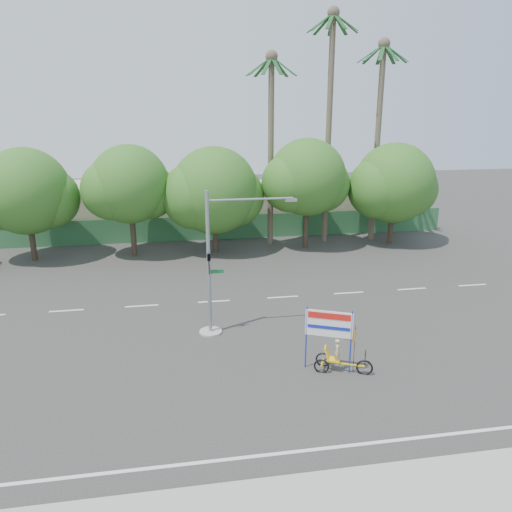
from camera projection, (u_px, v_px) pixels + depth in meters
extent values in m
plane|color=#33302D|center=(277.00, 369.00, 21.04)|extent=(120.00, 120.00, 0.00)
cube|color=gray|center=(333.00, 502.00, 13.95)|extent=(50.00, 2.40, 0.12)
cube|color=#336B3D|center=(224.00, 227.00, 41.02)|extent=(38.00, 0.08, 2.00)
cube|color=#C3B69B|center=(104.00, 209.00, 43.39)|extent=(12.00, 8.00, 4.00)
cube|color=#C3B69B|center=(304.00, 204.00, 46.30)|extent=(14.00, 8.00, 3.60)
cylinder|color=#473828|center=(32.00, 236.00, 35.28)|extent=(0.40, 0.40, 3.52)
sphere|color=#1E601C|center=(26.00, 191.00, 34.34)|extent=(6.00, 6.00, 6.00)
sphere|color=#1E601C|center=(48.00, 198.00, 35.00)|extent=(4.32, 4.32, 4.32)
sphere|color=#1E601C|center=(4.00, 197.00, 33.98)|extent=(4.56, 4.56, 4.56)
cylinder|color=#473828|center=(133.00, 231.00, 36.35)|extent=(0.40, 0.40, 3.74)
sphere|color=#1E601C|center=(130.00, 184.00, 35.36)|extent=(5.60, 5.60, 5.60)
sphere|color=#1E601C|center=(148.00, 191.00, 36.02)|extent=(4.03, 4.03, 4.03)
sphere|color=#1E601C|center=(111.00, 190.00, 35.02)|extent=(4.26, 4.26, 4.26)
cylinder|color=#473828|center=(215.00, 230.00, 37.37)|extent=(0.40, 0.40, 3.30)
sphere|color=#1E601C|center=(214.00, 191.00, 36.49)|extent=(6.40, 6.40, 6.40)
sphere|color=#1E601C|center=(233.00, 196.00, 37.16)|extent=(4.61, 4.61, 4.61)
sphere|color=#1E601C|center=(195.00, 196.00, 36.12)|extent=(4.86, 4.86, 4.86)
cylinder|color=#473828|center=(306.00, 223.00, 38.40)|extent=(0.40, 0.40, 3.87)
sphere|color=#1E601C|center=(307.00, 177.00, 37.37)|extent=(5.80, 5.80, 5.80)
sphere|color=#1E601C|center=(322.00, 184.00, 38.04)|extent=(4.18, 4.18, 4.18)
sphere|color=#1E601C|center=(291.00, 183.00, 37.03)|extent=(4.41, 4.41, 4.41)
cylinder|color=#473828|center=(391.00, 222.00, 39.57)|extent=(0.40, 0.40, 3.43)
sphere|color=#1E601C|center=(394.00, 183.00, 38.66)|extent=(6.20, 6.20, 6.20)
sphere|color=#1E601C|center=(409.00, 189.00, 39.32)|extent=(4.46, 4.46, 4.46)
sphere|color=#1E601C|center=(378.00, 188.00, 38.29)|extent=(4.71, 4.71, 4.71)
cylinder|color=#70604C|center=(328.00, 134.00, 38.21)|extent=(0.44, 0.44, 17.00)
sphere|color=#70604C|center=(334.00, 12.00, 35.72)|extent=(0.90, 0.90, 0.90)
cube|color=#1C4C21|center=(346.00, 23.00, 36.06)|extent=(1.91, 0.28, 1.36)
cube|color=#1C4C21|center=(340.00, 24.00, 36.60)|extent=(1.65, 1.44, 1.36)
cube|color=#1C4C21|center=(331.00, 24.00, 36.81)|extent=(0.61, 1.93, 1.36)
cube|color=#1C4C21|center=(323.00, 24.00, 36.61)|extent=(1.20, 1.80, 1.36)
cube|color=#1C4C21|center=(320.00, 23.00, 36.08)|extent=(1.89, 0.92, 1.36)
cube|color=#1C4C21|center=(323.00, 21.00, 35.47)|extent=(1.89, 0.92, 1.36)
cube|color=#1C4C21|center=(330.00, 21.00, 35.07)|extent=(1.20, 1.80, 1.36)
cube|color=#1C4C21|center=(339.00, 20.00, 35.06)|extent=(0.61, 1.93, 1.36)
cube|color=#1C4C21|center=(346.00, 21.00, 35.45)|extent=(1.65, 1.44, 1.36)
cylinder|color=#70604C|center=(377.00, 147.00, 39.13)|extent=(0.44, 0.44, 15.00)
sphere|color=#70604C|center=(384.00, 44.00, 36.94)|extent=(0.90, 0.90, 0.90)
cube|color=#1C4C21|center=(395.00, 53.00, 37.28)|extent=(1.91, 0.28, 1.36)
cube|color=#1C4C21|center=(389.00, 54.00, 37.82)|extent=(1.65, 1.44, 1.36)
cube|color=#1C4C21|center=(381.00, 54.00, 38.03)|extent=(0.61, 1.93, 1.36)
cube|color=#1C4C21|center=(373.00, 54.00, 37.83)|extent=(1.20, 1.80, 1.36)
cube|color=#1C4C21|center=(371.00, 53.00, 37.29)|extent=(1.89, 0.92, 1.36)
cube|color=#1C4C21|center=(374.00, 53.00, 36.69)|extent=(1.89, 0.92, 1.36)
cube|color=#1C4C21|center=(382.00, 52.00, 36.29)|extent=(1.20, 1.80, 1.36)
cube|color=#1C4C21|center=(391.00, 52.00, 36.28)|extent=(0.61, 1.93, 1.36)
cube|color=#1C4C21|center=(396.00, 53.00, 36.67)|extent=(1.65, 1.44, 1.36)
cylinder|color=#70604C|center=(271.00, 155.00, 37.93)|extent=(0.44, 0.44, 14.00)
sphere|color=#70604C|center=(272.00, 56.00, 35.88)|extent=(0.90, 0.90, 0.90)
cube|color=#1C4C21|center=(284.00, 66.00, 36.23)|extent=(1.91, 0.28, 1.36)
cube|color=#1C4C21|center=(280.00, 67.00, 36.76)|extent=(1.65, 1.44, 1.36)
cube|color=#1C4C21|center=(271.00, 67.00, 36.98)|extent=(0.61, 1.93, 1.36)
cube|color=#1C4C21|center=(263.00, 67.00, 36.77)|extent=(1.20, 1.80, 1.36)
cube|color=#1C4C21|center=(259.00, 66.00, 36.24)|extent=(1.89, 0.92, 1.36)
cube|color=#1C4C21|center=(260.00, 66.00, 35.63)|extent=(1.89, 0.92, 1.36)
cube|color=#1C4C21|center=(267.00, 65.00, 35.23)|extent=(1.20, 1.80, 1.36)
cube|color=#1C4C21|center=(276.00, 65.00, 35.23)|extent=(0.61, 1.93, 1.36)
cube|color=#1C4C21|center=(283.00, 66.00, 35.62)|extent=(1.65, 1.44, 1.36)
cylinder|color=gray|center=(211.00, 332.00, 24.40)|extent=(1.10, 1.10, 0.10)
cylinder|color=gray|center=(209.00, 265.00, 23.39)|extent=(0.18, 0.18, 7.00)
cylinder|color=gray|center=(251.00, 199.00, 22.81)|extent=(4.00, 0.10, 0.10)
cube|color=gray|center=(291.00, 200.00, 23.14)|extent=(0.55, 0.20, 0.12)
imported|color=black|center=(209.00, 264.00, 23.15)|extent=(0.16, 0.20, 1.00)
cube|color=#14662D|center=(216.00, 271.00, 23.55)|extent=(0.70, 0.04, 0.18)
torus|color=black|center=(364.00, 368.00, 20.57)|extent=(0.67, 0.35, 0.69)
torus|color=black|center=(323.00, 360.00, 21.25)|extent=(0.62, 0.33, 0.65)
torus|color=black|center=(321.00, 366.00, 20.72)|extent=(0.62, 0.33, 0.65)
cube|color=yellow|center=(343.00, 364.00, 20.76)|extent=(1.62, 0.76, 0.06)
cube|color=yellow|center=(322.00, 362.00, 20.98)|extent=(0.30, 0.59, 0.05)
cube|color=yellow|center=(334.00, 359.00, 20.81)|extent=(0.64, 0.60, 0.06)
cube|color=yellow|center=(327.00, 352.00, 20.79)|extent=(0.39, 0.49, 0.56)
cylinder|color=black|center=(365.00, 359.00, 20.45)|extent=(0.04, 0.04, 0.56)
cube|color=black|center=(366.00, 353.00, 20.37)|extent=(0.22, 0.44, 0.04)
imported|color=#CCB284|center=(338.00, 351.00, 20.66)|extent=(0.41, 0.48, 1.11)
cylinder|color=#182DB8|center=(306.00, 337.00, 20.84)|extent=(0.08, 0.08, 2.77)
cylinder|color=#182DB8|center=(351.00, 342.00, 20.40)|extent=(0.08, 0.08, 2.77)
cube|color=white|center=(329.00, 324.00, 20.41)|extent=(1.80, 0.83, 1.13)
cube|color=red|center=(329.00, 316.00, 20.27)|extent=(1.60, 0.72, 0.27)
cube|color=#182DB8|center=(329.00, 328.00, 20.42)|extent=(1.60, 0.72, 0.14)
cylinder|color=black|center=(354.00, 350.00, 20.46)|extent=(0.03, 0.03, 2.15)
cube|color=red|center=(346.00, 334.00, 20.34)|extent=(0.84, 0.39, 0.67)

